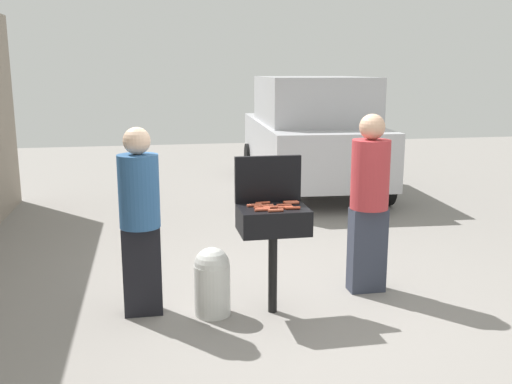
{
  "coord_description": "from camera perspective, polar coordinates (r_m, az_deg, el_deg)",
  "views": [
    {
      "loc": [
        -1.18,
        -4.87,
        2.13
      ],
      "look_at": [
        -0.18,
        0.34,
        1.0
      ],
      "focal_mm": 40.19,
      "sensor_mm": 36.0,
      "label": 1
    }
  ],
  "objects": [
    {
      "name": "person_right",
      "position": [
        5.57,
        11.21,
        -0.51
      ],
      "size": [
        0.36,
        0.36,
        1.73
      ],
      "rotation": [
        0.0,
        0.0,
        3.28
      ],
      "color": "#333847",
      "rests_on": "ground"
    },
    {
      "name": "hot_dog_10",
      "position": [
        4.87,
        0.66,
        -1.67
      ],
      "size": [
        0.13,
        0.03,
        0.03
      ],
      "primitive_type": "cylinder",
      "rotation": [
        0.0,
        1.57,
        0.06
      ],
      "color": "#B74C33",
      "rests_on": "bbq_grill"
    },
    {
      "name": "hot_dog_5",
      "position": [
        4.93,
        0.54,
        -1.49
      ],
      "size": [
        0.13,
        0.04,
        0.03
      ],
      "primitive_type": "cylinder",
      "rotation": [
        0.0,
        1.57,
        0.08
      ],
      "color": "#AD4228",
      "rests_on": "bbq_grill"
    },
    {
      "name": "hot_dog_11",
      "position": [
        4.9,
        3.66,
        -1.6
      ],
      "size": [
        0.13,
        0.04,
        0.03
      ],
      "primitive_type": "cylinder",
      "rotation": [
        0.0,
        1.57,
        -0.1
      ],
      "color": "#AD4228",
      "rests_on": "bbq_grill"
    },
    {
      "name": "hot_dog_8",
      "position": [
        5.07,
        0.67,
        -1.11
      ],
      "size": [
        0.13,
        0.04,
        0.03
      ],
      "primitive_type": "cylinder",
      "rotation": [
        0.0,
        1.57,
        0.08
      ],
      "color": "#AD4228",
      "rests_on": "bbq_grill"
    },
    {
      "name": "hot_dog_9",
      "position": [
        5.09,
        3.58,
        -1.08
      ],
      "size": [
        0.13,
        0.04,
        0.03
      ],
      "primitive_type": "cylinder",
      "rotation": [
        0.0,
        1.57,
        -0.11
      ],
      "color": "#C6593D",
      "rests_on": "bbq_grill"
    },
    {
      "name": "grill_lid_open",
      "position": [
        5.13,
        1.2,
        1.29
      ],
      "size": [
        0.6,
        0.05,
        0.42
      ],
      "primitive_type": "cube",
      "color": "black",
      "rests_on": "bbq_grill"
    },
    {
      "name": "bbq_grill",
      "position": [
        5.0,
        1.71,
        -3.19
      ],
      "size": [
        0.6,
        0.44,
        0.96
      ],
      "color": "black",
      "rests_on": "ground"
    },
    {
      "name": "person_left",
      "position": [
        5.04,
        -11.48,
        -2.28
      ],
      "size": [
        0.35,
        0.35,
        1.67
      ],
      "rotation": [
        0.0,
        0.0,
        -0.01
      ],
      "color": "black",
      "rests_on": "ground"
    },
    {
      "name": "hot_dog_2",
      "position": [
        5.0,
        2.82,
        -1.32
      ],
      "size": [
        0.13,
        0.04,
        0.03
      ],
      "primitive_type": "cylinder",
      "rotation": [
        0.0,
        1.57,
        -0.11
      ],
      "color": "#B74C33",
      "rests_on": "bbq_grill"
    },
    {
      "name": "propane_tank",
      "position": [
        5.11,
        -4.39,
        -8.72
      ],
      "size": [
        0.32,
        0.32,
        0.62
      ],
      "color": "silver",
      "rests_on": "ground"
    },
    {
      "name": "hot_dog_1",
      "position": [
        4.92,
        2.96,
        -1.55
      ],
      "size": [
        0.13,
        0.03,
        0.03
      ],
      "primitive_type": "cylinder",
      "rotation": [
        0.0,
        1.57,
        0.07
      ],
      "color": "#B74C33",
      "rests_on": "bbq_grill"
    },
    {
      "name": "hot_dog_6",
      "position": [
        4.97,
        0.99,
        -1.38
      ],
      "size": [
        0.13,
        0.03,
        0.03
      ],
      "primitive_type": "cylinder",
      "rotation": [
        0.0,
        1.57,
        0.03
      ],
      "color": "#C6593D",
      "rests_on": "bbq_grill"
    },
    {
      "name": "hot_dog_12",
      "position": [
        4.81,
        1.97,
        -1.84
      ],
      "size": [
        0.13,
        0.03,
        0.03
      ],
      "primitive_type": "cylinder",
      "rotation": [
        0.0,
        1.57,
        0.0
      ],
      "color": "#C6593D",
      "rests_on": "bbq_grill"
    },
    {
      "name": "hot_dog_3",
      "position": [
        4.92,
        1.47,
        -1.54
      ],
      "size": [
        0.13,
        0.03,
        0.03
      ],
      "primitive_type": "cylinder",
      "rotation": [
        0.0,
        1.57,
        -0.02
      ],
      "color": "#B74C33",
      "rests_on": "bbq_grill"
    },
    {
      "name": "hot_dog_7",
      "position": [
        5.12,
        3.42,
        -1.01
      ],
      "size": [
        0.13,
        0.03,
        0.03
      ],
      "primitive_type": "cylinder",
      "rotation": [
        0.0,
        1.57,
        0.0
      ],
      "color": "#AD4228",
      "rests_on": "bbq_grill"
    },
    {
      "name": "hot_dog_0",
      "position": [
        4.83,
        0.63,
        -1.78
      ],
      "size": [
        0.13,
        0.03,
        0.03
      ],
      "primitive_type": "cylinder",
      "rotation": [
        0.0,
        1.57,
        0.05
      ],
      "color": "#B74C33",
      "rests_on": "bbq_grill"
    },
    {
      "name": "hot_dog_4",
      "position": [
        4.99,
        -0.18,
        -1.32
      ],
      "size": [
        0.13,
        0.04,
        0.03
      ],
      "primitive_type": "cylinder",
      "rotation": [
        0.0,
        1.57,
        0.12
      ],
      "color": "#C6593D",
      "rests_on": "bbq_grill"
    },
    {
      "name": "ground_plane",
      "position": [
        5.45,
        2.61,
        -11.01
      ],
      "size": [
        24.0,
        24.0,
        0.0
      ],
      "primitive_type": "plane",
      "color": "gray"
    },
    {
      "name": "parked_minivan",
      "position": [
        10.46,
        5.42,
        5.9
      ],
      "size": [
        2.27,
        4.52,
        2.02
      ],
      "rotation": [
        0.0,
        0.0,
        3.08
      ],
      "color": "#B7B7BC",
      "rests_on": "ground"
    }
  ]
}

